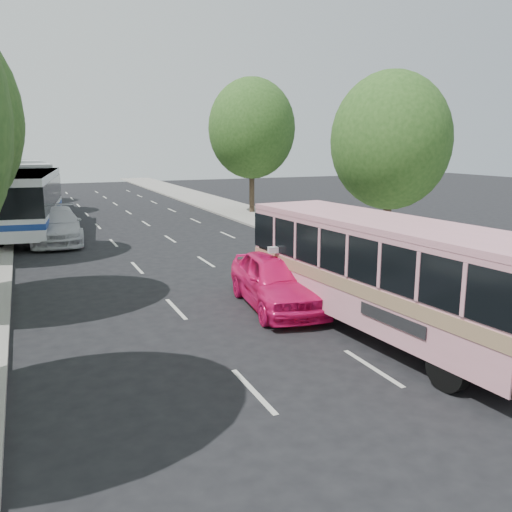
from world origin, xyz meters
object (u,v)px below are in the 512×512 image
pink_taxi (277,280)px  white_pickup (56,225)px  tour_coach_rear (25,182)px  tour_coach_front (30,198)px  pink_bus (384,264)px

pink_taxi → white_pickup: size_ratio=0.84×
white_pickup → tour_coach_rear: (-1.17, 13.93, 1.30)m
white_pickup → tour_coach_rear: bearing=97.4°
tour_coach_front → tour_coach_rear: bearing=97.9°
white_pickup → pink_bus: bearing=-65.6°
pink_bus → tour_coach_front: 21.97m
white_pickup → tour_coach_rear: 14.04m
white_pickup → tour_coach_front: tour_coach_front is taller
tour_coach_front → white_pickup: bearing=-63.1°
pink_bus → tour_coach_rear: (-8.16, 31.43, 0.28)m
pink_bus → pink_taxi: 3.71m
pink_taxi → white_pickup: white_pickup is taller
pink_bus → pink_taxi: pink_bus is taller
pink_bus → white_pickup: pink_bus is taller
pink_taxi → tour_coach_rear: bearing=110.6°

